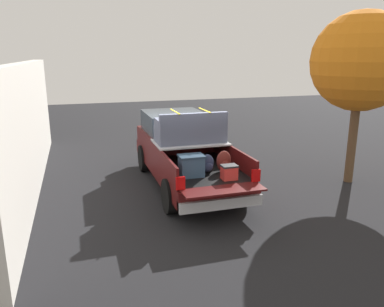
{
  "coord_description": "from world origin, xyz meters",
  "views": [
    {
      "loc": [
        -9.89,
        2.87,
        3.67
      ],
      "look_at": [
        -0.6,
        0.0,
        1.1
      ],
      "focal_mm": 35.31,
      "sensor_mm": 36.0,
      "label": 1
    }
  ],
  "objects": [
    {
      "name": "tree_background",
      "position": [
        -1.09,
        -4.71,
        3.46
      ],
      "size": [
        2.73,
        2.73,
        4.84
      ],
      "color": "brown",
      "rests_on": "ground_plane"
    },
    {
      "name": "ground_plane",
      "position": [
        0.0,
        0.0,
        0.0
      ],
      "size": [
        40.0,
        40.0,
        0.0
      ],
      "primitive_type": "plane",
      "color": "black"
    },
    {
      "name": "building_facade",
      "position": [
        1.2,
        4.17,
        1.72
      ],
      "size": [
        11.37,
        0.36,
        3.45
      ],
      "primitive_type": "cube",
      "color": "silver",
      "rests_on": "ground_plane"
    },
    {
      "name": "pickup_truck",
      "position": [
        0.38,
        0.0,
        0.98
      ],
      "size": [
        6.05,
        2.06,
        2.23
      ],
      "color": "#470F0F",
      "rests_on": "ground_plane"
    }
  ]
}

